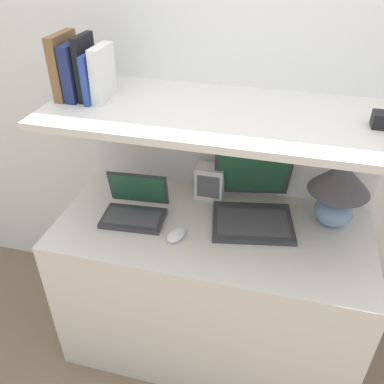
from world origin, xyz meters
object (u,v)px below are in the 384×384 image
Objects in this scene: book_brown at (65,66)px; book_navy at (76,70)px; router_box at (210,182)px; table_lamp at (339,187)px; book_blue at (94,76)px; computer_mouse at (176,235)px; book_white at (102,74)px; laptop_large at (252,205)px; laptop_small at (135,208)px; book_black at (86,68)px.

book_brown is 0.05m from book_navy.
table_lamp is at bearing -6.85° from router_box.
book_blue reaches higher than router_box.
book_white reaches higher than computer_mouse.
table_lamp is 1.86× the size of router_box.
book_brown reaches higher than table_lamp.
computer_mouse is at bearing -26.28° from book_blue.
router_box is at bearing 14.85° from book_brown.
book_white is (-0.33, 0.18, 0.57)m from computer_mouse.
laptop_large is 0.50m from laptop_small.
book_navy is at bearing 157.57° from computer_mouse.
computer_mouse is (-0.27, -0.22, -0.04)m from laptop_large.
laptop_large is 0.82m from book_blue.
table_lamp is at bearing 4.94° from book_white.
table_lamp is 0.72× the size of laptop_large.
book_black is 0.07m from book_white.
book_blue is at bearing 153.72° from computer_mouse.
laptop_large reaches higher than laptop_small.
book_white is at bearing -159.76° from router_box.
router_box is at bearing 173.15° from table_lamp.
computer_mouse is 0.68m from book_white.
laptop_large is 1.47× the size of laptop_small.
computer_mouse is at bearing -24.50° from book_black.
computer_mouse is at bearing -20.48° from book_brown.
book_black is 1.31× the size of book_blue.
book_white reaches higher than router_box.
book_navy is at bearing 180.00° from book_white.
book_black is 1.16× the size of book_white.
book_brown is at bearing 163.53° from laptop_small.
laptop_large is 0.88m from book_navy.
book_brown is 0.12m from book_blue.
laptop_small is at bearing -19.63° from book_navy.
book_black is at bearing 180.00° from book_blue.
router_box reaches higher than computer_mouse.
book_blue is at bearing 0.00° from book_brown.
router_box is at bearing 20.24° from book_white.
book_black is (0.04, 0.00, 0.01)m from book_navy.
laptop_small is 0.60m from book_navy.
book_blue is at bearing -161.35° from router_box.
book_blue is at bearing 152.27° from laptop_small.
laptop_small is at bearing -23.62° from book_black.
book_brown is (-1.08, -0.08, 0.42)m from table_lamp.
computer_mouse is at bearing -101.50° from router_box.
book_blue is (-0.36, 0.18, 0.56)m from computer_mouse.
table_lamp is 0.84m from laptop_small.
book_black reaches higher than computer_mouse.
laptop_small is 1.53× the size of book_blue.
table_lamp is 1.23× the size of book_black.
book_white is at bearing 145.32° from laptop_small.
book_black is at bearing -162.50° from router_box.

